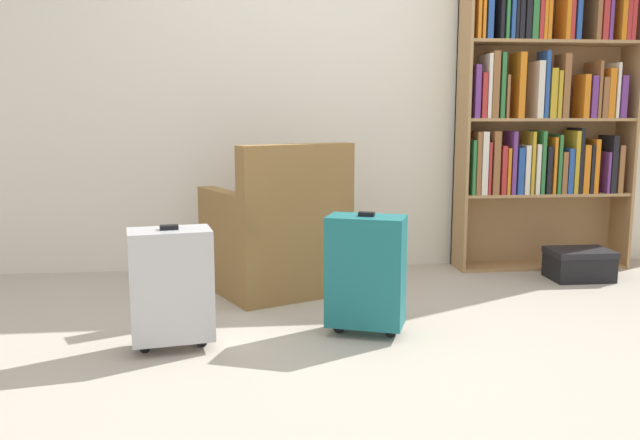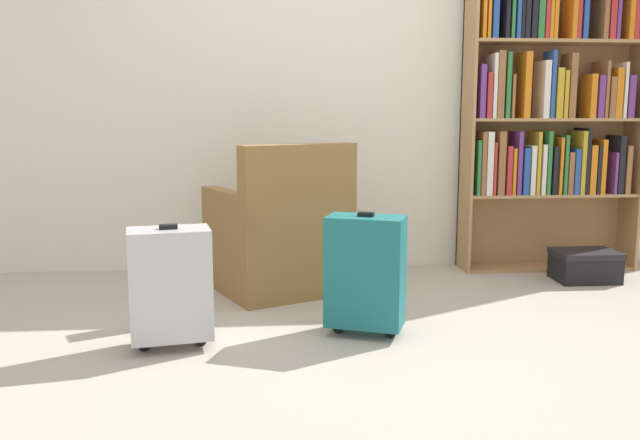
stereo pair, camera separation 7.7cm
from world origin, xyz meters
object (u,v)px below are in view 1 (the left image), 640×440
Objects in this scene: storage_box at (579,263)px; suitcase_silver at (171,285)px; mug at (357,284)px; armchair at (277,239)px; bookshelf at (544,107)px; suitcase_teal at (366,271)px.

suitcase_silver is (-2.49, -1.04, 0.20)m from storage_box.
storage_box reaches higher than mug.
armchair is at bearing 169.33° from mug.
suitcase_silver reaches higher than mug.
suitcase_silver is at bearing -148.98° from bookshelf.
storage_box is at bearing 6.13° from mug.
suitcase_teal is (-1.57, -0.93, 0.21)m from storage_box.
suitcase_teal reaches higher than mug.
armchair is at bearing -166.25° from bookshelf.
suitcase_teal is at bearing -149.27° from storage_box.
armchair reaches higher than suitcase_teal.
storage_box is (1.49, 0.16, 0.06)m from mug.
suitcase_teal is at bearing 6.67° from suitcase_silver.
armchair is 1.97m from storage_box.
mug is 1.36m from suitcase_silver.
bookshelf is 2.11m from suitcase_teal.
armchair is 2.38× the size of storage_box.
bookshelf is 1.81m from mug.
suitcase_silver is (-0.52, -0.97, -0.01)m from armchair.
bookshelf is 5.19× the size of storage_box.
suitcase_teal reaches higher than suitcase_silver.
mug is at bearing -173.87° from storage_box.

